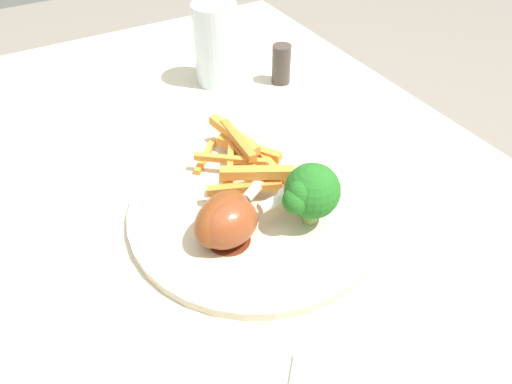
{
  "coord_description": "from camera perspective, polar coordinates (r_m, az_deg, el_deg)",
  "views": [
    {
      "loc": [
        -0.33,
        0.2,
        1.11
      ],
      "look_at": [
        -0.0,
        0.01,
        0.77
      ],
      "focal_mm": 32.65,
      "sensor_mm": 36.0,
      "label": 1
    }
  ],
  "objects": [
    {
      "name": "water_glass",
      "position": [
        0.76,
        -4.93,
        17.56
      ],
      "size": [
        0.07,
        0.07,
        0.12
      ],
      "primitive_type": "cylinder",
      "color": "silver",
      "rests_on": "dining_table"
    },
    {
      "name": "carrot_fries_pile",
      "position": [
        0.56,
        -1.72,
        4.14
      ],
      "size": [
        0.16,
        0.11,
        0.04
      ],
      "color": "orange",
      "rests_on": "dinner_plate"
    },
    {
      "name": "chicken_drumstick_near",
      "position": [
        0.48,
        -3.89,
        -3.0
      ],
      "size": [
        0.08,
        0.12,
        0.05
      ],
      "color": "#57230E",
      "rests_on": "dinner_plate"
    },
    {
      "name": "dinner_plate",
      "position": [
        0.53,
        0.0,
        -2.07
      ],
      "size": [
        0.29,
        0.29,
        0.01
      ],
      "primitive_type": "cylinder",
      "color": "beige",
      "rests_on": "dining_table"
    },
    {
      "name": "broccoli_floret_front",
      "position": [
        0.48,
        6.55,
        -0.06
      ],
      "size": [
        0.06,
        0.07,
        0.07
      ],
      "color": "#7FAB4E",
      "rests_on": "dinner_plate"
    },
    {
      "name": "chicken_drumstick_far",
      "position": [
        0.48,
        -2.98,
        -3.67
      ],
      "size": [
        0.06,
        0.12,
        0.05
      ],
      "color": "#5E2412",
      "rests_on": "dinner_plate"
    },
    {
      "name": "dining_table",
      "position": [
        0.63,
        0.64,
        -9.83
      ],
      "size": [
        1.14,
        0.67,
        0.73
      ],
      "color": "beige",
      "rests_on": "ground_plane"
    },
    {
      "name": "pepper_shaker",
      "position": [
        0.77,
        3.11,
        15.35
      ],
      "size": [
        0.03,
        0.03,
        0.06
      ],
      "primitive_type": "cylinder",
      "color": "#423833",
      "rests_on": "dining_table"
    }
  ]
}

